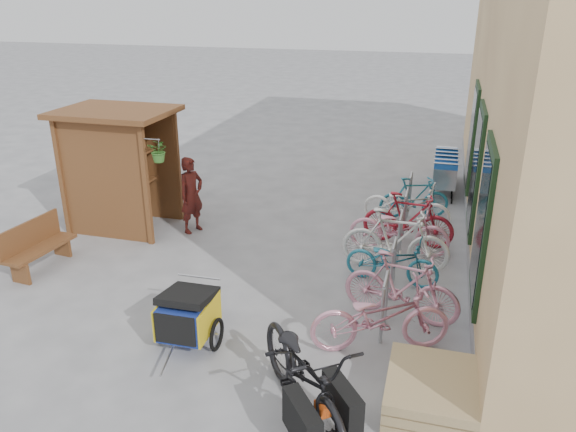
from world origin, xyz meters
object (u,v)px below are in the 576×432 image
(child_trailer, at_px, (188,314))
(bike_4, at_px, (399,228))
(bike_5, at_px, (408,219))
(bike_7, at_px, (414,198))
(bike_1, at_px, (401,287))
(bike_3, at_px, (395,240))
(bike_6, at_px, (407,205))
(pallet_stack, at_px, (431,393))
(bench, at_px, (36,245))
(bike_2, at_px, (392,261))
(person_kiosk, at_px, (192,195))
(bike_0, at_px, (380,317))
(kiosk, at_px, (115,153))
(shopping_carts, at_px, (445,167))
(cargo_bike, at_px, (304,375))

(child_trailer, distance_m, bike_4, 4.43)
(bike_5, bearing_deg, child_trailer, 152.39)
(bike_7, bearing_deg, bike_1, 161.73)
(bike_3, height_order, bike_5, bike_3)
(bike_7, bearing_deg, bike_6, 148.00)
(pallet_stack, distance_m, bike_3, 3.50)
(bench, height_order, bike_2, bench)
(person_kiosk, relative_size, bike_0, 0.82)
(bike_0, relative_size, bike_3, 1.02)
(bike_5, height_order, bike_6, bike_5)
(pallet_stack, distance_m, person_kiosk, 6.27)
(bike_6, bearing_deg, kiosk, 113.58)
(bench, bearing_deg, person_kiosk, 55.44)
(shopping_carts, height_order, bike_3, bike_3)
(kiosk, distance_m, bike_2, 5.73)
(bike_3, xyz_separation_m, bike_6, (0.04, 1.99, -0.09))
(pallet_stack, height_order, person_kiosk, person_kiosk)
(pallet_stack, xyz_separation_m, bike_2, (-0.74, 2.91, 0.19))
(pallet_stack, bearing_deg, bike_5, 97.72)
(shopping_carts, xyz_separation_m, bike_5, (-0.61, -3.49, -0.06))
(bike_3, xyz_separation_m, bike_5, (0.14, 1.11, -0.04))
(bench, distance_m, bike_4, 6.36)
(shopping_carts, height_order, bike_4, shopping_carts)
(bike_4, bearing_deg, child_trailer, 148.85)
(kiosk, relative_size, person_kiosk, 1.64)
(bike_2, bearing_deg, kiosk, 86.98)
(bike_0, height_order, bike_3, bike_3)
(person_kiosk, height_order, bike_1, person_kiosk)
(bike_4, bearing_deg, bike_1, -171.52)
(bike_3, bearing_deg, bike_7, -2.74)
(bike_5, bearing_deg, shopping_carts, -5.10)
(bike_0, relative_size, bike_6, 1.05)
(child_trailer, relative_size, bike_1, 0.84)
(shopping_carts, height_order, cargo_bike, cargo_bike)
(child_trailer, xyz_separation_m, bike_5, (2.59, 4.08, 0.04))
(bench, xyz_separation_m, cargo_bike, (5.31, -2.34, 0.14))
(pallet_stack, distance_m, bike_5, 4.56)
(pallet_stack, distance_m, shopping_carts, 8.01)
(bench, distance_m, person_kiosk, 2.94)
(bike_1, distance_m, bike_7, 4.07)
(bike_0, height_order, bike_2, bike_0)
(bike_7, bearing_deg, bike_2, 157.70)
(pallet_stack, height_order, bench, bench)
(bike_4, height_order, bike_5, bike_5)
(shopping_carts, distance_m, bike_6, 2.71)
(kiosk, height_order, bike_1, kiosk)
(bike_1, bearing_deg, bike_7, 11.76)
(child_trailer, xyz_separation_m, bike_4, (2.47, 3.68, 0.01))
(bike_0, xyz_separation_m, bike_1, (0.20, 0.85, 0.03))
(bike_2, bearing_deg, bench, 107.39)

